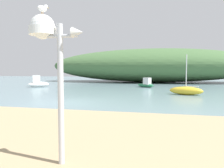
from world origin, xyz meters
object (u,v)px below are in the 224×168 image
object	(u,v)px
motorboat_far_right	(38,83)
sailboat_inner_mooring	(186,91)
mast_structure	(48,40)
seagull_on_radar	(43,8)
motorboat_outer_mooring	(146,84)

from	to	relation	value
motorboat_far_right	sailboat_inner_mooring	distance (m)	18.43
mast_structure	sailboat_inner_mooring	size ratio (longest dim) A/B	0.86
seagull_on_radar	sailboat_inner_mooring	xyz separation A→B (m)	(4.49, 15.66, -3.00)
mast_structure	motorboat_outer_mooring	xyz separation A→B (m)	(0.36, 23.50, -2.30)
seagull_on_radar	sailboat_inner_mooring	size ratio (longest dim) A/B	0.09
seagull_on_radar	motorboat_outer_mooring	distance (m)	23.67
motorboat_far_right	sailboat_inner_mooring	xyz separation A→B (m)	(17.74, -5.00, -0.16)
motorboat_outer_mooring	motorboat_far_right	world-z (taller)	motorboat_far_right
mast_structure	sailboat_inner_mooring	distance (m)	16.44
seagull_on_radar	motorboat_outer_mooring	bearing A→B (deg)	88.86
motorboat_outer_mooring	sailboat_inner_mooring	size ratio (longest dim) A/B	0.70
motorboat_far_right	sailboat_inner_mooring	world-z (taller)	sailboat_inner_mooring
mast_structure	seagull_on_radar	distance (m)	0.66
seagull_on_radar	motorboat_far_right	world-z (taller)	seagull_on_radar
seagull_on_radar	motorboat_far_right	distance (m)	24.70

